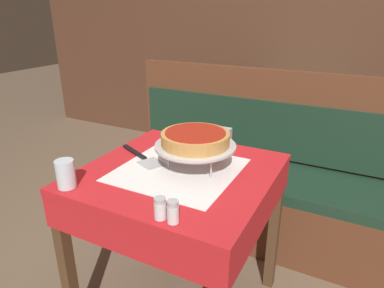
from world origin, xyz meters
The scene contains 12 objects.
dining_table_front centered at (0.00, 0.00, 0.66)m, with size 0.78×0.78×0.77m.
dining_table_rear centered at (0.14, 1.67, 0.66)m, with size 0.76×0.76×0.77m.
booth_bench centered at (0.04, 0.82, 0.31)m, with size 1.77×0.54×1.05m.
back_wall_panel centered at (0.00, 2.12, 1.20)m, with size 6.00×0.04×2.40m, color #4C2D1E.
pizza_pan_stand centered at (0.06, 0.04, 0.87)m, with size 0.34×0.34×0.11m.
deep_dish_pizza centered at (0.06, 0.04, 0.90)m, with size 0.29×0.29×0.06m.
pizza_server centered at (-0.21, 0.03, 0.77)m, with size 0.30×0.18×0.01m.
water_glass_near centered at (-0.30, -0.33, 0.82)m, with size 0.07×0.07×0.11m.
salt_shaker centered at (0.13, -0.35, 0.80)m, with size 0.04×0.04×0.08m.
pepper_shaker centered at (0.18, -0.35, 0.81)m, with size 0.04×0.04×0.08m.
napkin_holder centered at (0.05, 0.34, 0.81)m, with size 0.10×0.05×0.09m.
condiment_caddy centered at (0.13, 1.75, 0.80)m, with size 0.14×0.14×0.14m.
Camera 1 is at (0.66, -1.14, 1.40)m, focal length 32.00 mm.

